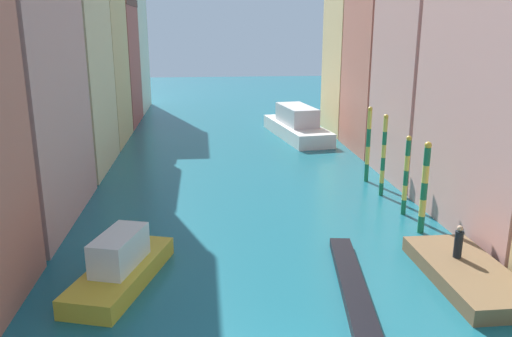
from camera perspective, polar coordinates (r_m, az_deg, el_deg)
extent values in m
plane|color=#196070|center=(38.59, -1.58, -0.28)|extent=(154.00, 154.00, 0.00)
cube|color=beige|center=(40.58, -21.43, 13.81)|extent=(6.34, 9.53, 20.03)
cube|color=#DBB77A|center=(49.95, -18.27, 10.73)|extent=(6.34, 8.98, 14.03)
cube|color=#B25147|center=(59.32, -16.31, 10.82)|extent=(6.34, 9.06, 12.63)
cube|color=brown|center=(59.24, -16.82, 17.29)|extent=(6.47, 9.24, 0.79)
cube|color=beige|center=(69.11, -15.08, 14.59)|extent=(6.34, 10.46, 20.13)
cube|color=tan|center=(38.11, 19.09, 8.71)|extent=(6.34, 8.10, 13.06)
cube|color=#C6705B|center=(45.77, 14.89, 13.37)|extent=(6.34, 8.03, 18.40)
cube|color=#DBB77A|center=(53.45, 11.84, 14.94)|extent=(6.34, 7.65, 20.57)
cube|color=brown|center=(23.93, 22.42, -10.75)|extent=(3.05, 6.77, 0.68)
cylinder|color=black|center=(24.27, 21.55, -7.83)|extent=(0.36, 0.36, 1.22)
sphere|color=tan|center=(24.00, 21.72, -6.20)|extent=(0.26, 0.26, 0.26)
cylinder|color=#197247|center=(28.41, 17.85, -5.91)|extent=(0.33, 0.33, 0.91)
cylinder|color=#E5D14C|center=(28.10, 18.00, -4.17)|extent=(0.33, 0.33, 0.91)
cylinder|color=#197247|center=(27.82, 18.16, -2.39)|extent=(0.33, 0.33, 0.91)
cylinder|color=#E5D14C|center=(27.57, 18.32, -0.58)|extent=(0.33, 0.33, 0.91)
cylinder|color=#197247|center=(27.34, 18.48, 1.26)|extent=(0.33, 0.33, 0.91)
sphere|color=gold|center=(27.21, 18.58, 2.46)|extent=(0.37, 0.37, 0.37)
cylinder|color=#197247|center=(30.82, 16.06, -4.13)|extent=(0.27, 0.27, 0.87)
cylinder|color=#E5D14C|center=(30.55, 16.19, -2.58)|extent=(0.27, 0.27, 0.87)
cylinder|color=#197247|center=(30.31, 16.31, -1.01)|extent=(0.27, 0.27, 0.87)
cylinder|color=#E5D14C|center=(30.08, 16.43, 0.58)|extent=(0.27, 0.27, 0.87)
cylinder|color=#197247|center=(29.88, 16.56, 2.20)|extent=(0.27, 0.27, 0.87)
sphere|color=gold|center=(29.76, 16.64, 3.22)|extent=(0.30, 0.30, 0.30)
cylinder|color=#197247|center=(33.89, 13.73, -2.22)|extent=(0.27, 0.27, 0.83)
cylinder|color=#E5D14C|center=(33.66, 13.82, -0.87)|extent=(0.27, 0.27, 0.83)
cylinder|color=#197247|center=(33.44, 13.91, 0.50)|extent=(0.27, 0.27, 0.83)
cylinder|color=#E5D14C|center=(33.24, 14.00, 1.88)|extent=(0.27, 0.27, 0.83)
cylinder|color=#197247|center=(33.06, 14.10, 3.29)|extent=(0.27, 0.27, 0.83)
cylinder|color=#E5D14C|center=(32.91, 14.19, 4.70)|extent=(0.27, 0.27, 0.83)
sphere|color=gold|center=(32.82, 14.25, 5.60)|extent=(0.30, 0.30, 0.30)
cylinder|color=#197247|center=(36.68, 12.17, -0.45)|extent=(0.29, 0.29, 1.25)
cylinder|color=#E5D14C|center=(36.37, 12.28, 1.44)|extent=(0.29, 0.29, 1.25)
cylinder|color=#197247|center=(36.09, 12.39, 3.36)|extent=(0.29, 0.29, 1.25)
cylinder|color=#E5D14C|center=(35.86, 12.51, 5.31)|extent=(0.29, 0.29, 1.25)
sphere|color=gold|center=(35.74, 12.58, 6.47)|extent=(0.32, 0.32, 0.32)
cube|color=white|center=(50.83, 4.51, 4.26)|extent=(5.13, 12.21, 1.30)
cube|color=silver|center=(50.56, 4.55, 5.96)|extent=(3.39, 6.39, 1.75)
cube|color=black|center=(21.04, 11.06, -13.97)|extent=(2.53, 10.96, 0.40)
cube|color=gold|center=(22.76, -14.72, -11.26)|extent=(4.07, 6.84, 0.80)
cube|color=silver|center=(22.29, -14.92, -8.71)|extent=(2.24, 3.28, 1.42)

